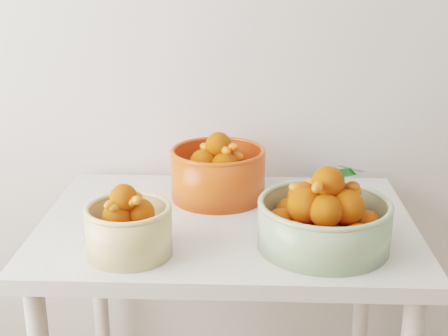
% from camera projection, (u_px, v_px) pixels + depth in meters
% --- Properties ---
extents(table, '(1.00, 0.70, 0.75)m').
position_uv_depth(table, '(227.00, 252.00, 1.71)').
color(table, silver).
rests_on(table, ground).
extents(bowl_cream, '(0.25, 0.25, 0.18)m').
position_uv_depth(bowl_cream, '(129.00, 228.00, 1.47)').
color(bowl_cream, '#DCBE7E').
rests_on(bowl_cream, table).
extents(bowl_green, '(0.42, 0.42, 0.21)m').
position_uv_depth(bowl_green, '(324.00, 219.00, 1.51)').
color(bowl_green, '#90AD7F').
rests_on(bowl_green, table).
extents(bowl_orange, '(0.29, 0.29, 0.20)m').
position_uv_depth(bowl_orange, '(218.00, 172.00, 1.81)').
color(bowl_orange, '#ED3E14').
rests_on(bowl_orange, table).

